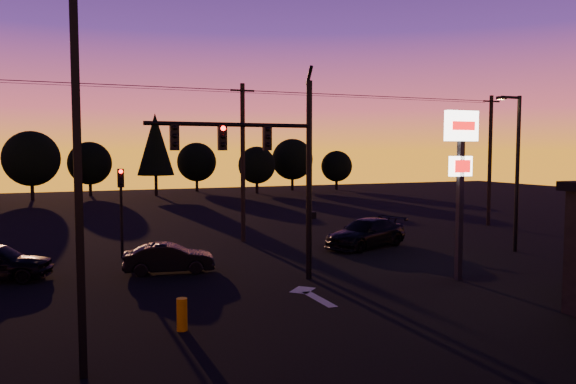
{
  "coord_description": "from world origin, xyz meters",
  "views": [
    {
      "loc": [
        -8.03,
        -16.44,
        5.23
      ],
      "look_at": [
        1.0,
        5.0,
        3.5
      ],
      "focal_mm": 35.0,
      "sensor_mm": 36.0,
      "label": 1
    }
  ],
  "objects_px": {
    "secondary_signal": "(121,200)",
    "car_right": "(366,233)",
    "pylon_sign": "(461,158)",
    "traffic_signal_mast": "(272,158)",
    "bollard": "(182,314)",
    "car_mid": "(169,258)",
    "parking_lot_light": "(77,149)",
    "streetlight": "(516,166)"
  },
  "relations": [
    {
      "from": "secondary_signal",
      "to": "car_right",
      "type": "bearing_deg",
      "value": -8.53
    },
    {
      "from": "secondary_signal",
      "to": "pylon_sign",
      "type": "relative_size",
      "value": 0.64
    },
    {
      "from": "traffic_signal_mast",
      "to": "bollard",
      "type": "bearing_deg",
      "value": -135.3
    },
    {
      "from": "secondary_signal",
      "to": "car_mid",
      "type": "xyz_separation_m",
      "value": [
        1.47,
        -4.12,
        -2.23
      ]
    },
    {
      "from": "traffic_signal_mast",
      "to": "secondary_signal",
      "type": "relative_size",
      "value": 1.97
    },
    {
      "from": "car_right",
      "to": "car_mid",
      "type": "bearing_deg",
      "value": -99.6
    },
    {
      "from": "secondary_signal",
      "to": "pylon_sign",
      "type": "height_order",
      "value": "pylon_sign"
    },
    {
      "from": "parking_lot_light",
      "to": "streetlight",
      "type": "height_order",
      "value": "parking_lot_light"
    },
    {
      "from": "parking_lot_light",
      "to": "car_right",
      "type": "xyz_separation_m",
      "value": [
        15.02,
        12.61,
        -4.51
      ]
    },
    {
      "from": "parking_lot_light",
      "to": "pylon_sign",
      "type": "bearing_deg",
      "value": 17.23
    },
    {
      "from": "car_mid",
      "to": "car_right",
      "type": "distance_m",
      "value": 11.27
    },
    {
      "from": "parking_lot_light",
      "to": "streetlight",
      "type": "bearing_deg",
      "value": 21.65
    },
    {
      "from": "parking_lot_light",
      "to": "secondary_signal",
      "type": "bearing_deg",
      "value": 80.21
    },
    {
      "from": "bollard",
      "to": "traffic_signal_mast",
      "type": "bearing_deg",
      "value": 44.7
    },
    {
      "from": "secondary_signal",
      "to": "parking_lot_light",
      "type": "bearing_deg",
      "value": -99.79
    },
    {
      "from": "secondary_signal",
      "to": "car_right",
      "type": "distance_m",
      "value": 12.83
    },
    {
      "from": "car_right",
      "to": "streetlight",
      "type": "bearing_deg",
      "value": 36.19
    },
    {
      "from": "traffic_signal_mast",
      "to": "pylon_sign",
      "type": "height_order",
      "value": "traffic_signal_mast"
    },
    {
      "from": "secondary_signal",
      "to": "streetlight",
      "type": "relative_size",
      "value": 0.54
    },
    {
      "from": "traffic_signal_mast",
      "to": "car_mid",
      "type": "xyz_separation_m",
      "value": [
        -3.43,
        3.37,
        -4.31
      ]
    },
    {
      "from": "secondary_signal",
      "to": "bollard",
      "type": "distance_m",
      "value": 12.26
    },
    {
      "from": "car_mid",
      "to": "streetlight",
      "type": "bearing_deg",
      "value": -85.8
    },
    {
      "from": "parking_lot_light",
      "to": "bollard",
      "type": "distance_m",
      "value": 6.09
    },
    {
      "from": "traffic_signal_mast",
      "to": "streetlight",
      "type": "relative_size",
      "value": 1.07
    },
    {
      "from": "parking_lot_light",
      "to": "traffic_signal_mast",
      "type": "bearing_deg",
      "value": 43.37
    },
    {
      "from": "traffic_signal_mast",
      "to": "pylon_sign",
      "type": "relative_size",
      "value": 1.26
    },
    {
      "from": "car_mid",
      "to": "car_right",
      "type": "height_order",
      "value": "car_right"
    },
    {
      "from": "pylon_sign",
      "to": "car_mid",
      "type": "height_order",
      "value": "pylon_sign"
    },
    {
      "from": "traffic_signal_mast",
      "to": "parking_lot_light",
      "type": "bearing_deg",
      "value": -136.63
    },
    {
      "from": "bollard",
      "to": "secondary_signal",
      "type": "bearing_deg",
      "value": 91.55
    },
    {
      "from": "traffic_signal_mast",
      "to": "pylon_sign",
      "type": "distance_m",
      "value": 7.52
    },
    {
      "from": "parking_lot_light",
      "to": "pylon_sign",
      "type": "relative_size",
      "value": 1.34
    },
    {
      "from": "streetlight",
      "to": "bollard",
      "type": "distance_m",
      "value": 19.93
    },
    {
      "from": "traffic_signal_mast",
      "to": "parking_lot_light",
      "type": "distance_m",
      "value": 10.19
    },
    {
      "from": "secondary_signal",
      "to": "car_mid",
      "type": "distance_m",
      "value": 4.91
    },
    {
      "from": "pylon_sign",
      "to": "traffic_signal_mast",
      "type": "bearing_deg",
      "value": 160.64
    },
    {
      "from": "car_right",
      "to": "bollard",
      "type": "bearing_deg",
      "value": -71.31
    },
    {
      "from": "secondary_signal",
      "to": "bollard",
      "type": "bearing_deg",
      "value": -88.45
    },
    {
      "from": "parking_lot_light",
      "to": "bollard",
      "type": "relative_size",
      "value": 9.6
    },
    {
      "from": "pylon_sign",
      "to": "parking_lot_light",
      "type": "bearing_deg",
      "value": -162.77
    },
    {
      "from": "bollard",
      "to": "car_mid",
      "type": "height_order",
      "value": "car_mid"
    },
    {
      "from": "bollard",
      "to": "car_right",
      "type": "bearing_deg",
      "value": 39.76
    }
  ]
}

